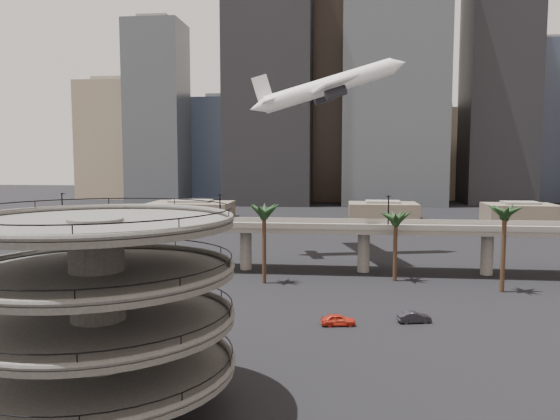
# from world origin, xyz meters

# --- Properties ---
(ground) EXTENTS (700.00, 700.00, 0.00)m
(ground) POSITION_xyz_m (0.00, 0.00, 0.00)
(ground) COLOR black
(ground) RESTS_ON ground
(parking_ramp) EXTENTS (22.20, 22.20, 17.35)m
(parking_ramp) POSITION_xyz_m (-13.00, -4.00, 9.84)
(parking_ramp) COLOR #464441
(parking_ramp) RESTS_ON ground
(overpass) EXTENTS (130.00, 9.30, 14.70)m
(overpass) POSITION_xyz_m (0.00, 55.00, 7.34)
(overpass) COLOR slate
(overpass) RESTS_ON ground
(palm_trees) EXTENTS (42.40, 10.40, 14.00)m
(palm_trees) POSITION_xyz_m (14.02, 44.65, 11.43)
(palm_trees) COLOR #402A1B
(palm_trees) RESTS_ON ground
(low_buildings) EXTENTS (135.00, 27.50, 6.80)m
(low_buildings) POSITION_xyz_m (6.89, 142.30, 2.86)
(low_buildings) COLOR brown
(low_buildings) RESTS_ON ground
(skyline) EXTENTS (269.00, 86.00, 132.11)m
(skyline) POSITION_xyz_m (15.12, 217.08, 48.36)
(skyline) COLOR #87735D
(skyline) RESTS_ON ground
(airborne_jet) EXTENTS (34.60, 31.39, 13.87)m
(airborne_jet) POSITION_xyz_m (3.91, 72.77, 36.07)
(airborne_jet) COLOR white
(airborne_jet) RESTS_ON ground
(car_a) EXTENTS (4.59, 2.44, 1.49)m
(car_a) POSITION_xyz_m (6.40, 21.96, 0.74)
(car_a) COLOR red
(car_a) RESTS_ON ground
(car_b) EXTENTS (4.48, 2.39, 1.40)m
(car_b) POSITION_xyz_m (16.09, 24.20, 0.70)
(car_b) COLOR black
(car_b) RESTS_ON ground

